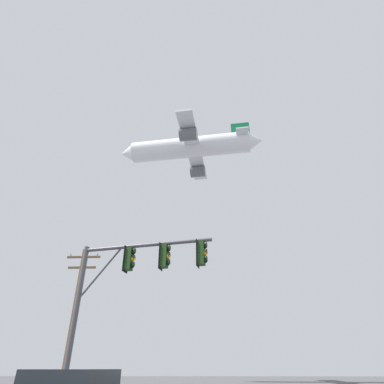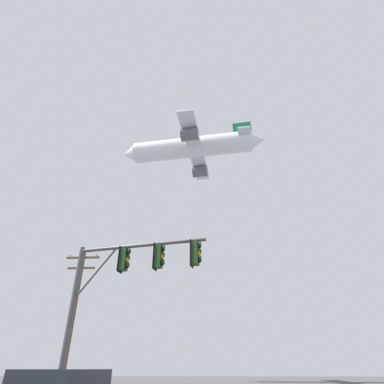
% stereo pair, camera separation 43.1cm
% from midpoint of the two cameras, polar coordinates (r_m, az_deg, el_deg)
% --- Properties ---
extents(signal_pole_near, '(5.40, 1.28, 6.12)m').
position_cam_midpoint_polar(signal_pole_near, '(12.90, -12.08, -14.85)').
color(signal_pole_near, '#4C4C51').
rests_on(signal_pole_near, ground).
extents(utility_pole, '(2.20, 0.28, 8.52)m').
position_cam_midpoint_polar(utility_pole, '(21.63, -21.22, -19.78)').
color(utility_pole, brown).
rests_on(utility_pole, ground).
extents(airplane, '(25.07, 19.37, 6.83)m').
position_cam_midpoint_polar(airplane, '(54.94, -0.56, 8.03)').
color(airplane, white).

